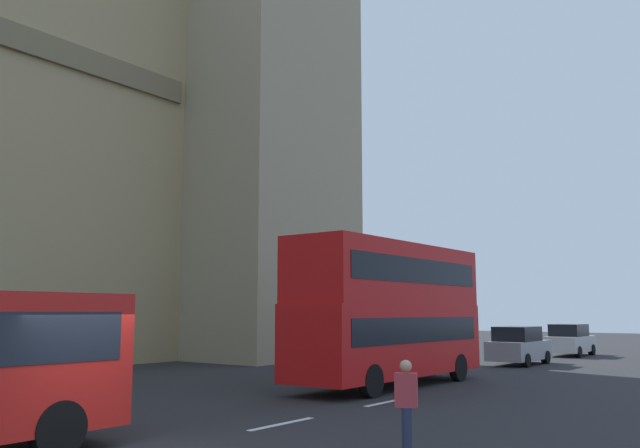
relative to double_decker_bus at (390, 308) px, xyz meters
name	(u,v)px	position (x,y,z in m)	size (l,w,h in m)	color
double_decker_bus	(390,308)	(0.00, 0.00, 0.00)	(9.39, 2.54, 4.90)	red
sedan_lead	(519,346)	(11.93, -0.17, -1.79)	(4.40, 1.86, 1.85)	gray
sedan_trailing	(570,340)	(20.19, -0.21, -1.79)	(4.40, 1.86, 1.85)	#B7B7BC
pedestrian_by_kerb	(406,404)	(-9.42, -5.99, -1.80)	(0.39, 0.46, 1.69)	#262D4C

